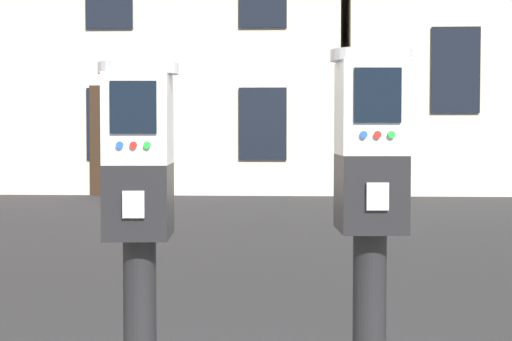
# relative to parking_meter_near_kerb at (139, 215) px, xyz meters

# --- Properties ---
(parking_meter_near_kerb) EXTENTS (0.23, 0.26, 1.32)m
(parking_meter_near_kerb) POSITION_rel_parking_meter_near_kerb_xyz_m (0.00, 0.00, 0.00)
(parking_meter_near_kerb) COLOR black
(parking_meter_near_kerb) RESTS_ON sidewalk_slab
(parking_meter_twin_adjacent) EXTENTS (0.23, 0.26, 1.35)m
(parking_meter_twin_adjacent) POSITION_rel_parking_meter_near_kerb_xyz_m (0.62, 0.00, 0.02)
(parking_meter_twin_adjacent) COLOR black
(parking_meter_twin_adjacent) RESTS_ON sidewalk_slab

